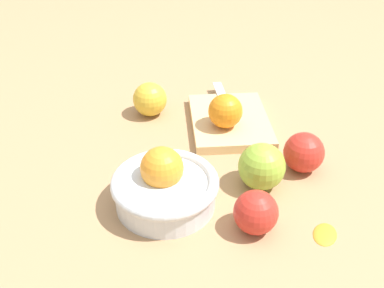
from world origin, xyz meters
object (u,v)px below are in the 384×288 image
Objects in this scene: apple_front_left at (262,167)px; apple_back_right at (150,99)px; bowl at (165,186)px; orange_on_board at (227,111)px; apple_front_left_2 at (304,152)px; cutting_board at (230,121)px; apple_mid_left at (256,212)px; knife at (225,102)px.

apple_front_left reaches higher than apple_back_right.
apple_back_right is at bearing 6.82° from bowl.
apple_front_left_2 is at bearing -134.29° from orange_on_board.
cutting_board is 0.31m from apple_mid_left.
bowl is at bearing 149.55° from orange_on_board.
apple_mid_left is at bearing 143.69° from apple_front_left_2.
orange_on_board is 0.94× the size of apple_back_right.
apple_back_right is at bearing 53.57° from apple_front_left_2.
knife reaches higher than cutting_board.
apple_front_left is at bearing -76.43° from bowl.
bowl reaches higher than orange_on_board.
orange_on_board is at bearing -30.45° from bowl.
knife is 2.11× the size of apple_front_left_2.
bowl is 0.24m from orange_on_board.
apple_back_right reaches higher than knife.
knife is 2.11× the size of apple_back_right.
cutting_board is at bearing -29.05° from bowl.
apple_mid_left is (-0.31, -0.01, 0.03)m from cutting_board.
bowl is 2.55× the size of orange_on_board.
apple_mid_left is at bearing 166.11° from apple_front_left.
orange_on_board is 0.45× the size of knife.
apple_front_left is 0.10m from apple_front_left_2.
apple_front_left_2 is (0.08, -0.25, 0.00)m from bowl.
cutting_board is at bearing -19.33° from orange_on_board.
knife is 2.24× the size of apple_mid_left.
apple_front_left is 1.11× the size of apple_front_left_2.
bowl is 2.39× the size of apple_back_right.
apple_mid_left reaches higher than cutting_board.
apple_front_left_2 and apple_back_right have the same top height.
orange_on_board is at bearing 45.71° from apple_front_left_2.
apple_front_left_2 is 1.00× the size of apple_back_right.
apple_back_right is at bearing 61.36° from orange_on_board.
apple_mid_left is (-0.11, 0.03, -0.01)m from apple_front_left.
apple_mid_left is at bearing -176.46° from orange_on_board.
orange_on_board reaches higher than apple_mid_left.
apple_front_left is at bearing -141.71° from apple_back_right.
apple_front_left is at bearing -171.07° from cutting_board.
apple_front_left_2 is at bearing -62.32° from apple_front_left.
knife is at bearing 4.71° from cutting_board.
apple_front_left_2 is (-0.22, -0.12, 0.01)m from knife.
bowl reaches higher than apple_mid_left.
orange_on_board is at bearing 14.40° from apple_front_left.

